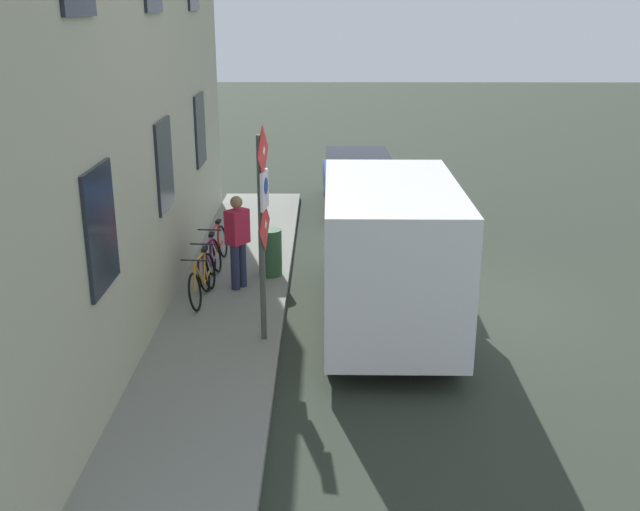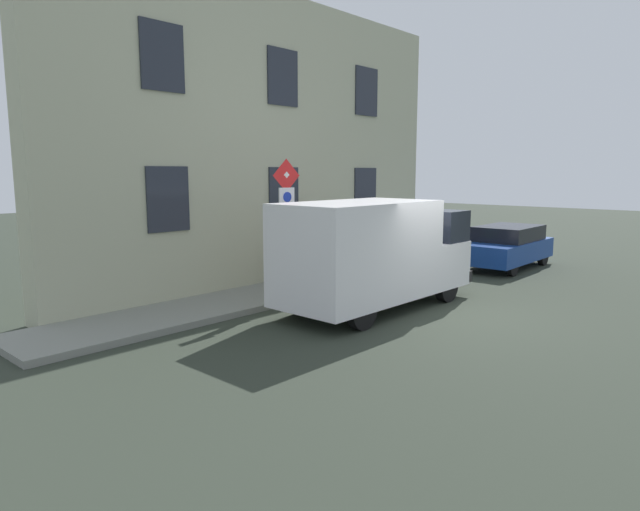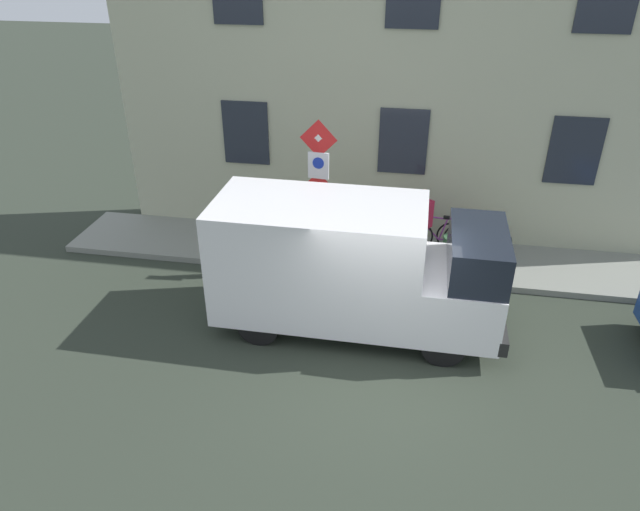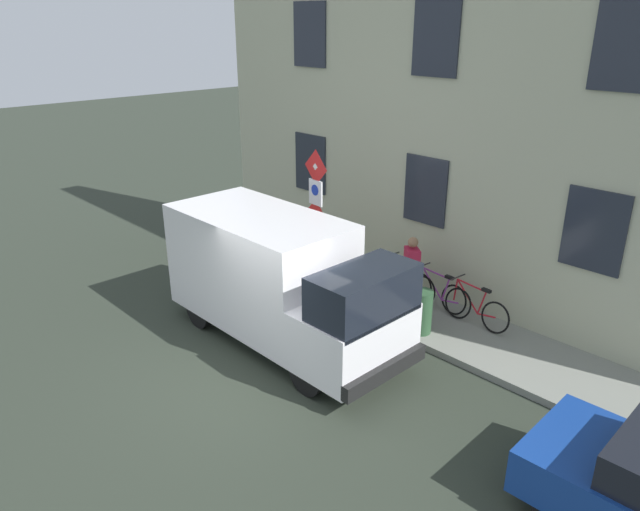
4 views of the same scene
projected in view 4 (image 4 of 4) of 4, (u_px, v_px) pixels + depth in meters
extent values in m
plane|color=#2C3329|center=(254.00, 375.00, 10.80)|extent=(80.00, 80.00, 0.00)
cube|color=gray|center=(392.00, 305.00, 13.30)|extent=(2.00, 15.44, 0.14)
cube|color=#B2B495|center=(440.00, 123.00, 12.73)|extent=(0.70, 13.44, 7.89)
cube|color=#232833|center=(594.00, 231.00, 10.55)|extent=(0.06, 1.10, 1.50)
cube|color=#232833|center=(426.00, 191.00, 13.02)|extent=(0.06, 1.10, 1.50)
cube|color=#232833|center=(311.00, 163.00, 15.49)|extent=(0.06, 1.10, 1.50)
cube|color=#232833|center=(629.00, 43.00, 9.38)|extent=(0.06, 1.10, 1.50)
cube|color=#232833|center=(436.00, 38.00, 11.85)|extent=(0.06, 1.10, 1.50)
cube|color=#232833|center=(310.00, 35.00, 14.31)|extent=(0.06, 1.10, 1.50)
cylinder|color=#474C47|center=(318.00, 226.00, 13.29)|extent=(0.09, 0.09, 3.16)
pyramid|color=silver|center=(315.00, 168.00, 12.75)|extent=(0.10, 0.50, 0.50)
pyramid|color=red|center=(315.00, 168.00, 12.75)|extent=(0.08, 0.56, 0.56)
cube|color=white|center=(316.00, 193.00, 12.96)|extent=(0.09, 0.44, 0.56)
cylinder|color=#1933B2|center=(315.00, 190.00, 12.92)|extent=(0.04, 0.24, 0.24)
pyramid|color=silver|center=(315.00, 217.00, 13.16)|extent=(0.10, 0.50, 0.50)
pyramid|color=red|center=(315.00, 217.00, 13.16)|extent=(0.08, 0.56, 0.56)
cube|color=white|center=(260.00, 266.00, 11.92)|extent=(2.02, 3.81, 2.18)
cube|color=white|center=(354.00, 336.00, 10.37)|extent=(2.01, 1.41, 1.10)
cube|color=black|center=(364.00, 293.00, 9.90)|extent=(1.93, 0.99, 0.84)
cube|color=black|center=(386.00, 371.00, 10.01)|extent=(2.00, 0.17, 0.28)
cylinder|color=black|center=(376.00, 338.00, 11.28)|extent=(0.22, 0.76, 0.76)
cylinder|color=black|center=(308.00, 374.00, 10.15)|extent=(0.22, 0.76, 0.76)
cylinder|color=black|center=(266.00, 285.00, 13.51)|extent=(0.22, 0.76, 0.76)
cylinder|color=black|center=(200.00, 310.00, 12.38)|extent=(0.22, 0.76, 0.76)
cylinder|color=black|center=(557.00, 511.00, 7.43)|extent=(0.20, 0.60, 0.60)
cylinder|color=black|center=(604.00, 451.00, 8.45)|extent=(0.20, 0.60, 0.60)
torus|color=black|center=(454.00, 300.00, 12.63)|extent=(0.19, 0.67, 0.66)
torus|color=black|center=(495.00, 318.00, 11.87)|extent=(0.19, 0.67, 0.66)
cylinder|color=red|center=(467.00, 296.00, 12.31)|extent=(0.09, 0.60, 0.60)
cylinder|color=red|center=(472.00, 286.00, 12.15)|extent=(0.10, 0.73, 0.07)
cylinder|color=red|center=(482.00, 303.00, 12.05)|extent=(0.05, 0.19, 0.55)
cylinder|color=red|center=(486.00, 316.00, 12.04)|extent=(0.07, 0.43, 0.12)
cylinder|color=red|center=(456.00, 290.00, 12.52)|extent=(0.04, 0.09, 0.50)
cube|color=black|center=(486.00, 290.00, 11.88)|extent=(0.10, 0.21, 0.06)
cylinder|color=#262626|center=(458.00, 277.00, 12.39)|extent=(0.46, 0.07, 0.03)
torus|color=black|center=(420.00, 287.00, 13.21)|extent=(0.21, 0.67, 0.66)
torus|color=black|center=(458.00, 303.00, 12.47)|extent=(0.21, 0.67, 0.66)
cylinder|color=purple|center=(432.00, 284.00, 12.90)|extent=(0.08, 0.60, 0.60)
cylinder|color=purple|center=(436.00, 273.00, 12.74)|extent=(0.08, 0.73, 0.07)
cylinder|color=purple|center=(445.00, 290.00, 12.65)|extent=(0.05, 0.19, 0.55)
cylinder|color=purple|center=(450.00, 302.00, 12.64)|extent=(0.06, 0.43, 0.12)
cylinder|color=purple|center=(421.00, 277.00, 13.10)|extent=(0.04, 0.09, 0.50)
cube|color=black|center=(449.00, 277.00, 12.48)|extent=(0.09, 0.20, 0.06)
cylinder|color=#262626|center=(423.00, 265.00, 12.97)|extent=(0.46, 0.06, 0.03)
torus|color=black|center=(389.00, 276.00, 13.81)|extent=(0.19, 0.67, 0.66)
torus|color=black|center=(424.00, 290.00, 13.06)|extent=(0.19, 0.67, 0.66)
cylinder|color=orange|center=(400.00, 272.00, 13.49)|extent=(0.09, 0.60, 0.60)
cylinder|color=orange|center=(403.00, 262.00, 13.34)|extent=(0.10, 0.73, 0.07)
cylinder|color=orange|center=(412.00, 278.00, 13.24)|extent=(0.05, 0.19, 0.55)
cylinder|color=orange|center=(416.00, 289.00, 13.22)|extent=(0.07, 0.43, 0.12)
cylinder|color=orange|center=(391.00, 266.00, 13.70)|extent=(0.04, 0.09, 0.50)
cube|color=black|center=(416.00, 266.00, 13.07)|extent=(0.10, 0.21, 0.06)
cylinder|color=#262626|center=(392.00, 254.00, 13.57)|extent=(0.46, 0.07, 0.03)
cylinder|color=#262B47|center=(411.00, 296.00, 12.58)|extent=(0.16, 0.16, 0.85)
cylinder|color=#262B47|center=(409.00, 292.00, 12.74)|extent=(0.16, 0.16, 0.85)
cube|color=#B61E3C|center=(412.00, 262.00, 12.39)|extent=(0.45, 0.48, 0.62)
sphere|color=#936B4C|center=(413.00, 242.00, 12.22)|extent=(0.22, 0.22, 0.22)
cylinder|color=#2D5133|center=(421.00, 312.00, 11.85)|extent=(0.44, 0.44, 0.90)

